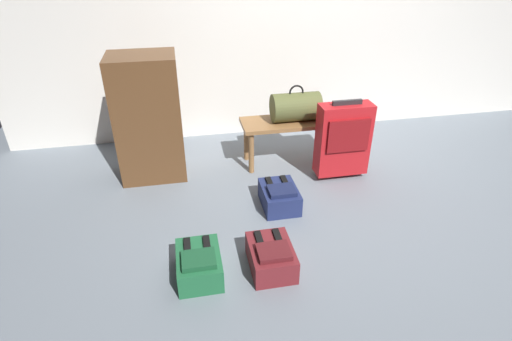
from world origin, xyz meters
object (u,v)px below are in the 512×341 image
(suitcase_upright_red, at_px, (343,139))
(side_cabinet, at_px, (149,118))
(bench, at_px, (295,127))
(backpack_green, at_px, (199,264))
(backpack_navy, at_px, (279,196))
(cell_phone, at_px, (338,119))
(backpack_maroon, at_px, (271,257))
(duffel_bag_olive, at_px, (296,107))

(suitcase_upright_red, height_order, side_cabinet, side_cabinet)
(bench, bearing_deg, side_cabinet, 179.01)
(backpack_green, bearing_deg, backpack_navy, 43.51)
(cell_phone, distance_m, suitcase_upright_red, 0.32)
(bench, distance_m, suitcase_upright_red, 0.50)
(backpack_navy, bearing_deg, bench, 66.12)
(bench, relative_size, backpack_navy, 2.63)
(backpack_maroon, height_order, side_cabinet, side_cabinet)
(side_cabinet, bearing_deg, bench, -0.99)
(duffel_bag_olive, bearing_deg, side_cabinet, 179.01)
(backpack_green, bearing_deg, backpack_maroon, -2.42)
(backpack_navy, distance_m, backpack_green, 0.96)
(bench, distance_m, backpack_green, 1.74)
(backpack_green, relative_size, backpack_maroon, 1.00)
(backpack_maroon, bearing_deg, cell_phone, 54.98)
(duffel_bag_olive, height_order, backpack_green, duffel_bag_olive)
(bench, distance_m, backpack_navy, 0.83)
(bench, bearing_deg, backpack_green, -126.33)
(backpack_maroon, bearing_deg, backpack_navy, 71.62)
(suitcase_upright_red, distance_m, backpack_green, 1.72)
(suitcase_upright_red, relative_size, backpack_navy, 1.93)
(cell_phone, height_order, backpack_green, cell_phone)
(backpack_green, distance_m, side_cabinet, 1.51)
(cell_phone, bearing_deg, side_cabinet, 177.45)
(cell_phone, height_order, backpack_navy, cell_phone)
(bench, distance_m, duffel_bag_olive, 0.20)
(suitcase_upright_red, bearing_deg, bench, 133.37)
(side_cabinet, bearing_deg, duffel_bag_olive, -0.99)
(duffel_bag_olive, xyz_separation_m, backpack_maroon, (-0.55, -1.40, -0.47))
(bench, distance_m, side_cabinet, 1.33)
(suitcase_upright_red, height_order, backpack_green, suitcase_upright_red)
(backpack_maroon, xyz_separation_m, side_cabinet, (-0.77, 1.42, 0.46))
(backpack_green, height_order, backpack_maroon, same)
(cell_phone, xyz_separation_m, side_cabinet, (-1.72, 0.08, 0.11))
(bench, relative_size, duffel_bag_olive, 2.27)
(suitcase_upright_red, xyz_separation_m, backpack_maroon, (-0.89, -1.04, -0.28))
(duffel_bag_olive, bearing_deg, backpack_navy, -113.91)
(side_cabinet, bearing_deg, cell_phone, -2.55)
(suitcase_upright_red, relative_size, backpack_green, 1.93)
(duffel_bag_olive, xyz_separation_m, backpack_green, (-1.02, -1.38, -0.47))
(duffel_bag_olive, height_order, side_cabinet, side_cabinet)
(backpack_green, bearing_deg, bench, 53.67)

